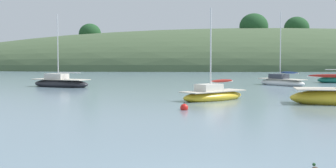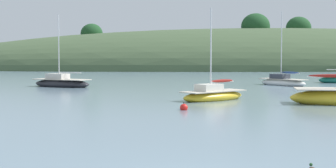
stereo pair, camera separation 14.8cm
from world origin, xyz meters
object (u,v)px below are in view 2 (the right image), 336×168
object	(u,v)px
sailboat_black_sloop	(61,83)
mooring_buoy_outer	(184,108)
sailboat_navy_dinghy	(213,95)
sailboat_teal_outer	(283,82)

from	to	relation	value
sailboat_black_sloop	mooring_buoy_outer	world-z (taller)	sailboat_black_sloop
sailboat_black_sloop	sailboat_navy_dinghy	world-z (taller)	sailboat_black_sloop
sailboat_navy_dinghy	mooring_buoy_outer	world-z (taller)	sailboat_navy_dinghy
sailboat_black_sloop	sailboat_navy_dinghy	size ratio (longest dim) A/B	1.11
sailboat_teal_outer	sailboat_black_sloop	size ratio (longest dim) A/B	1.06
sailboat_black_sloop	sailboat_teal_outer	bearing A→B (deg)	4.03
mooring_buoy_outer	sailboat_black_sloop	bearing A→B (deg)	117.45
sailboat_teal_outer	sailboat_navy_dinghy	bearing A→B (deg)	-119.61
sailboat_black_sloop	mooring_buoy_outer	distance (m)	22.37
sailboat_black_sloop	mooring_buoy_outer	bearing A→B (deg)	-62.55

